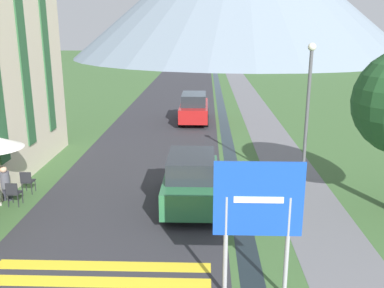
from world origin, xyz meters
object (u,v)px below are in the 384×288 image
(cafe_chair_middle, at_px, (13,192))
(person_seated_near, at_px, (5,182))
(road_sign, at_px, (258,210))
(parked_car_near, at_px, (191,180))
(parked_car_far, at_px, (194,108))
(streetlamp, at_px, (308,106))
(cafe_chair_far_right, at_px, (27,180))

(cafe_chair_middle, xyz_separation_m, person_seated_near, (-0.49, 0.49, 0.18))
(person_seated_near, bearing_deg, road_sign, -32.79)
(road_sign, relative_size, parked_car_near, 0.79)
(parked_car_far, xyz_separation_m, cafe_chair_middle, (-5.66, -13.23, -0.40))
(parked_car_near, distance_m, parked_car_far, 12.96)
(road_sign, height_order, parked_car_far, road_sign)
(parked_car_near, xyz_separation_m, streetlamp, (4.03, 1.54, 2.23))
(cafe_chair_middle, relative_size, person_seated_near, 0.68)
(streetlamp, bearing_deg, cafe_chair_far_right, -175.96)
(parked_car_far, xyz_separation_m, person_seated_near, (-6.15, -12.75, -0.22))
(parked_car_far, xyz_separation_m, streetlamp, (4.32, -11.41, 2.23))
(parked_car_far, distance_m, streetlamp, 12.41)
(road_sign, relative_size, parked_car_far, 0.70)
(parked_car_far, xyz_separation_m, cafe_chair_far_right, (-5.65, -12.12, -0.40))
(parked_car_near, xyz_separation_m, cafe_chair_middle, (-5.95, -0.28, -0.40))
(parked_car_far, bearing_deg, parked_car_near, -88.74)
(cafe_chair_far_right, xyz_separation_m, streetlamp, (9.97, 0.70, 2.63))
(cafe_chair_middle, relative_size, streetlamp, 0.16)
(road_sign, bearing_deg, streetlamp, 69.38)
(cafe_chair_far_right, distance_m, person_seated_near, 0.82)
(road_sign, bearing_deg, person_seated_near, 147.21)
(cafe_chair_far_right, height_order, streetlamp, streetlamp)
(parked_car_near, height_order, person_seated_near, parked_car_near)
(person_seated_near, bearing_deg, cafe_chair_middle, -45.04)
(parked_car_near, height_order, streetlamp, streetlamp)
(parked_car_near, bearing_deg, parked_car_far, 91.26)
(cafe_chair_middle, bearing_deg, streetlamp, 16.26)
(parked_car_near, relative_size, streetlamp, 0.76)
(cafe_chair_far_right, relative_size, streetlamp, 0.16)
(road_sign, distance_m, person_seated_near, 9.64)
(person_seated_near, bearing_deg, parked_car_far, 64.25)
(parked_car_near, distance_m, streetlamp, 4.86)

